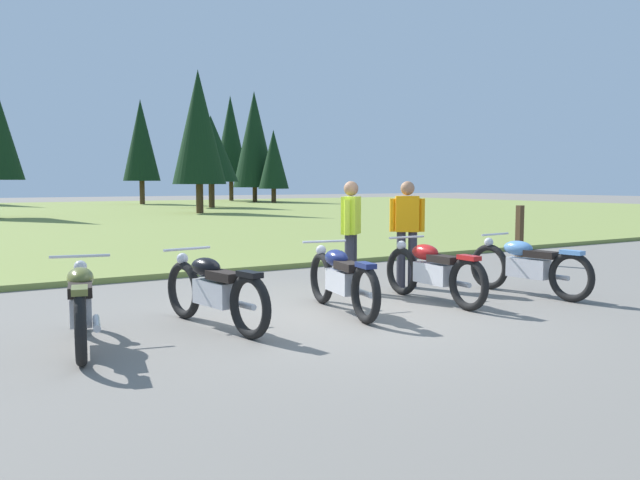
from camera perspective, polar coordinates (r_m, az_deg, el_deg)
name	(u,v)px	position (r m, az deg, el deg)	size (l,w,h in m)	color
ground_plane	(346,316)	(8.27, 2.25, -6.54)	(140.00, 140.00, 0.00)	slate
grass_moorland	(21,217)	(33.23, -24.43, 1.80)	(80.00, 44.00, 0.10)	olive
forest_treeline	(63,139)	(46.03, -21.29, 8.09)	(37.26, 23.41, 8.87)	#47331E
motorcycle_olive	(81,304)	(7.04, -19.93, -5.24)	(0.72, 2.07, 0.88)	black
motorcycle_black	(214,290)	(7.60, -9.14, -4.26)	(0.65, 2.09, 0.88)	black
motorcycle_navy	(342,278)	(8.38, 1.88, -3.33)	(0.67, 2.08, 0.88)	black
motorcycle_red	(433,271)	(9.23, 9.70, -2.63)	(0.62, 2.10, 0.88)	black
motorcycle_sky_blue	(527,265)	(10.14, 17.47, -2.11)	(0.62, 2.10, 0.88)	black
rider_in_hivis_vest	(351,229)	(9.91, 2.69, 0.92)	(0.44, 0.40, 1.67)	#2D2D38
rider_checking_bike	(407,227)	(10.44, 7.53, 1.09)	(0.46, 0.39, 1.67)	#2D2D38
trail_marker_post	(519,235)	(14.02, 16.84, 0.46)	(0.12, 0.12, 1.19)	#47331E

